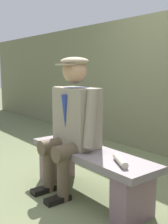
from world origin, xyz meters
name	(u,v)px	position (x,y,z in m)	size (l,w,h in m)	color
ground_plane	(89,195)	(0.00, 0.00, 0.00)	(30.00, 30.00, 0.00)	#646D48
bench	(89,167)	(0.00, 0.00, 0.28)	(1.43, 0.40, 0.44)	slate
seated_man	(72,119)	(0.19, 0.05, 0.71)	(0.63, 0.56, 1.30)	gray
rolled_magazine	(120,161)	(-0.44, 0.04, 0.47)	(0.05, 0.05, 0.26)	beige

